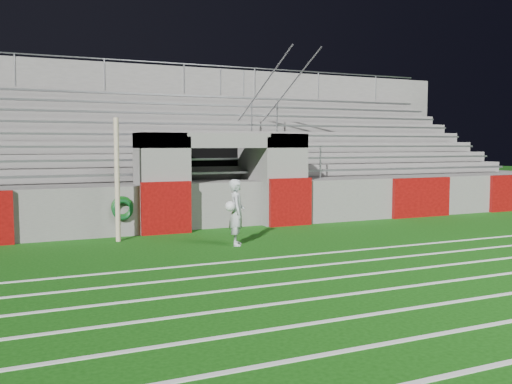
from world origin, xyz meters
name	(u,v)px	position (x,y,z in m)	size (l,w,h in m)	color
ground	(282,247)	(0.00, 0.00, 0.00)	(90.00, 90.00, 0.00)	#10480C
field_post	(117,180)	(-3.15, 2.35, 1.46)	(0.12, 0.12, 2.92)	beige
field_markings	(442,304)	(0.00, -5.00, 0.01)	(28.00, 8.09, 0.01)	white
stadium_structure	(176,168)	(0.00, 7.97, 1.49)	(26.00, 8.48, 5.42)	slate
goalkeeper_with_ball	(236,212)	(-0.81, 0.68, 0.76)	(0.59, 0.64, 1.51)	#B6BCC1
hose_coil	(122,208)	(-2.92, 2.93, 0.72)	(0.55, 0.15, 0.60)	#0E4612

